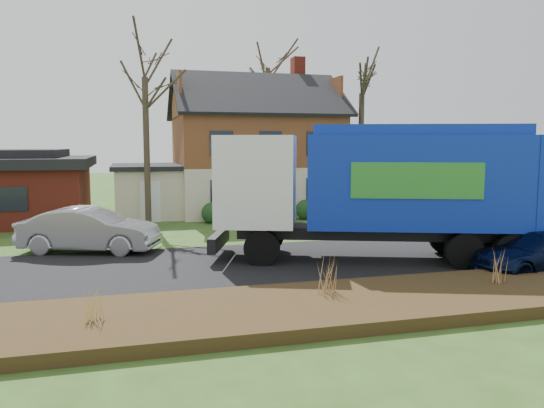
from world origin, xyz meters
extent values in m
plane|color=#2C4818|center=(0.00, 0.00, 0.00)|extent=(120.00, 120.00, 0.00)
cube|color=black|center=(0.00, 0.00, 0.01)|extent=(80.00, 7.00, 0.02)
cube|color=black|center=(0.00, -5.30, 0.15)|extent=(80.00, 3.50, 0.30)
cube|color=beige|center=(2.00, 14.00, 1.35)|extent=(9.00, 7.50, 2.70)
cube|color=#593219|center=(2.00, 14.00, 4.10)|extent=(9.00, 7.50, 2.80)
cube|color=maroon|center=(5.00, 15.00, 8.46)|extent=(0.70, 0.90, 1.60)
cube|color=beige|center=(-4.20, 13.50, 1.30)|extent=(3.50, 5.50, 2.60)
cube|color=black|center=(-4.20, 13.50, 2.72)|extent=(3.90, 5.90, 0.24)
cylinder|color=black|center=(-1.04, -0.14, 0.59)|extent=(1.25, 0.77, 1.18)
cylinder|color=black|center=(-0.24, 2.11, 0.59)|extent=(1.25, 0.77, 1.18)
cylinder|color=black|center=(5.07, -2.32, 0.59)|extent=(1.25, 0.77, 1.18)
cylinder|color=black|center=(5.87, -0.07, 0.59)|extent=(1.25, 0.77, 1.18)
cylinder|color=black|center=(6.46, -2.81, 0.59)|extent=(1.25, 0.77, 1.18)
cylinder|color=black|center=(7.26, -0.56, 0.59)|extent=(1.25, 0.77, 1.18)
cube|color=black|center=(3.11, -0.35, 0.97)|extent=(9.67, 4.57, 0.40)
cube|color=white|center=(-0.91, 1.08, 2.73)|extent=(3.42, 3.56, 3.07)
cube|color=black|center=(-2.08, 1.50, 2.90)|extent=(0.93, 2.39, 1.02)
cube|color=black|center=(-2.19, 1.54, 0.63)|extent=(1.22, 2.77, 0.51)
cube|color=#0D28A5|center=(4.13, -0.71, 2.73)|extent=(7.70, 5.09, 3.07)
cube|color=#0D28A5|center=(4.13, -0.71, 4.44)|extent=(7.27, 4.65, 0.34)
cube|color=#0D28A5|center=(7.61, -1.95, 2.62)|extent=(1.35, 2.87, 3.30)
cube|color=#2B842D|center=(3.48, -2.02, 2.84)|extent=(3.87, 1.42, 1.14)
cube|color=#2B842D|center=(4.45, 0.70, 2.84)|extent=(3.87, 1.42, 1.14)
imported|color=#97999E|center=(-6.67, 3.63, 0.82)|extent=(5.30, 3.25, 1.65)
imported|color=black|center=(7.00, -3.40, 0.66)|extent=(4.64, 2.15, 1.31)
cylinder|color=#3C3224|center=(-4.34, 10.04, 3.60)|extent=(0.30, 0.30, 7.20)
cylinder|color=#3E3425|center=(7.38, 10.77, 3.39)|extent=(0.31, 0.31, 6.77)
cylinder|color=#433128|center=(4.93, 22.06, 4.79)|extent=(0.36, 0.36, 9.58)
cone|color=tan|center=(-5.94, -5.42, 0.70)|extent=(0.04, 0.04, 0.79)
cone|color=tan|center=(-6.07, -5.42, 0.70)|extent=(0.04, 0.04, 0.79)
cone|color=tan|center=(-5.81, -5.42, 0.70)|extent=(0.04, 0.04, 0.79)
cone|color=tan|center=(-5.94, -5.32, 0.70)|extent=(0.04, 0.04, 0.79)
cone|color=tan|center=(-5.94, -5.53, 0.70)|extent=(0.04, 0.04, 0.79)
cone|color=#A47848|center=(-0.51, -4.78, 0.78)|extent=(0.04, 0.04, 0.96)
cone|color=#A47848|center=(-0.67, -4.78, 0.78)|extent=(0.04, 0.04, 0.96)
cone|color=#A47848|center=(-0.36, -4.78, 0.78)|extent=(0.04, 0.04, 0.96)
cone|color=#A47848|center=(-0.51, -4.66, 0.78)|extent=(0.04, 0.04, 0.96)
cone|color=#A47848|center=(-0.51, -4.90, 0.78)|extent=(0.04, 0.04, 0.96)
cone|color=#A97C4A|center=(4.18, -5.00, 0.75)|extent=(0.04, 0.04, 0.89)
cone|color=#A97C4A|center=(4.02, -5.00, 0.75)|extent=(0.04, 0.04, 0.89)
cone|color=#A97C4A|center=(4.33, -5.00, 0.75)|extent=(0.04, 0.04, 0.89)
cone|color=#A97C4A|center=(4.18, -4.87, 0.75)|extent=(0.04, 0.04, 0.89)
cone|color=#A97C4A|center=(4.18, -5.12, 0.75)|extent=(0.04, 0.04, 0.89)
camera|label=1|loc=(-5.15, -16.77, 3.98)|focal=35.00mm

